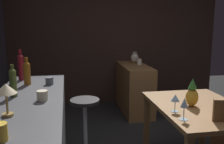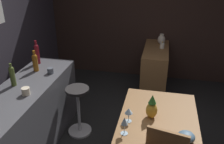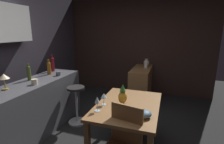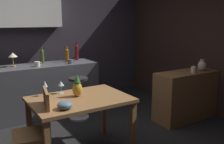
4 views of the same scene
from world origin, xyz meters
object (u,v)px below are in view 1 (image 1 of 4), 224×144
Objects in this scene: dining_table at (199,115)px; cup_cream at (42,96)px; bar_stool at (85,128)px; wine_bottle_amber at (27,72)px; vase_ceramic_ivory at (135,58)px; wine_bottle_olive at (13,81)px; pineapple_centerpiece at (192,94)px; wine_glass_left at (184,104)px; wine_glass_right at (175,99)px; counter_lamp at (6,91)px; pillar_candle_tall at (139,62)px; wine_bottle_ruby at (21,66)px; sideboard_cabinet at (134,88)px; cup_slate at (49,81)px.

cup_cream reaches higher than dining_table.
cup_cream is at bearing 93.43° from dining_table.
wine_bottle_amber is at bearing 85.23° from bar_stool.
wine_bottle_olive is at bearing 142.56° from vase_ceramic_ivory.
bar_stool is at bearing 65.33° from pineapple_centerpiece.
wine_glass_right is at bearing -2.72° from wine_glass_left.
counter_lamp is (-0.43, 1.69, 0.44)m from dining_table.
counter_lamp is 2.98m from pillar_candle_tall.
wine_bottle_olive is (0.07, 1.66, 0.18)m from pineapple_centerpiece.
counter_lamp reaches higher than vase_ceramic_ivory.
bar_stool is 3.07× the size of counter_lamp.
bar_stool is 0.88m from cup_cream.
wine_glass_left is (-0.79, -0.77, 0.50)m from bar_stool.
wine_bottle_ruby is at bearing 19.51° from cup_cream.
sideboard_cabinet is 8.67× the size of cup_cream.
wine_bottle_ruby is at bearing 3.51° from wine_bottle_olive.
pillar_candle_tall is (1.28, -1.75, -0.19)m from wine_bottle_ruby.
sideboard_cabinet is at bearing -39.96° from wine_bottle_olive.
pillar_candle_tall reaches higher than dining_table.
pineapple_centerpiece is at bearing -113.89° from wine_bottle_ruby.
wine_bottle_amber is at bearing 137.16° from vase_ceramic_ivory.
pineapple_centerpiece is 2.03m from pillar_candle_tall.
wine_glass_left is at bearing -101.40° from cup_cream.
wine_glass_left reaches higher than sideboard_cabinet.
vase_ceramic_ivory is (1.81, -1.04, 0.53)m from bar_stool.
sideboard_cabinet is at bearing -32.21° from bar_stool.
sideboard_cabinet is at bearing 1.34° from pineapple_centerpiece.
wine_glass_right is 0.56× the size of wine_bottle_olive.
wine_bottle_amber reaches higher than wine_glass_right.
wine_bottle_olive reaches higher than dining_table.
wine_bottle_olive reaches higher than sideboard_cabinet.
wine_bottle_ruby is at bearing 4.51° from counter_lamp.
wine_bottle_amber is 0.25m from cup_slate.
wine_glass_left is 1.63× the size of cup_slate.
sideboard_cabinet is 2.59m from wine_bottle_olive.
wine_bottle_olive is 2.77m from vase_ceramic_ivory.
wine_glass_left is 0.55× the size of wine_bottle_ruby.
wine_glass_right is at bearing 173.95° from vase_ceramic_ivory.
wine_glass_right is at bearing -97.79° from wine_bottle_olive.
wine_glass_right is 1.37× the size of cup_slate.
vase_ceramic_ivory reaches higher than bar_stool.
wine_bottle_olive is at bearing 145.50° from cup_slate.
wine_glass_left is 1.83m from wine_bottle_ruby.
bar_stool is at bearing -92.70° from cup_slate.
vase_ceramic_ivory reaches higher than wine_glass_left.
cup_slate is 0.59× the size of vase_ceramic_ivory.
pillar_candle_tall is (2.04, 0.03, 0.23)m from dining_table.
wine_bottle_olive is at bearing 87.48° from dining_table.
wine_bottle_olive reaches higher than pineapple_centerpiece.
wine_bottle_amber is (0.84, 1.37, 0.16)m from wine_glass_left.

